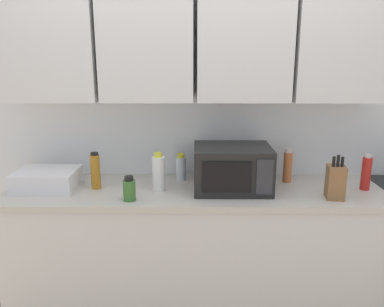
{
  "coord_description": "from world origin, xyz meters",
  "views": [
    {
      "loc": [
        -0.01,
        -2.65,
        1.74
      ],
      "look_at": [
        -0.02,
        -0.25,
        1.12
      ],
      "focal_mm": 36.28,
      "sensor_mm": 36.0,
      "label": 1
    }
  ],
  "objects": [
    {
      "name": "counter_run",
      "position": [
        0.0,
        -0.3,
        0.45
      ],
      "size": [
        2.41,
        0.63,
        0.9
      ],
      "color": "silver",
      "rests_on": "ground_plane"
    },
    {
      "name": "dish_rack",
      "position": [
        -0.95,
        -0.3,
        0.96
      ],
      "size": [
        0.38,
        0.3,
        0.12
      ],
      "primitive_type": "cube",
      "color": "silver",
      "rests_on": "counter_run"
    },
    {
      "name": "bottle_white_jar",
      "position": [
        -0.23,
        -0.33,
        1.01
      ],
      "size": [
        0.08,
        0.08,
        0.25
      ],
      "color": "white",
      "rests_on": "counter_run"
    },
    {
      "name": "bottle_green_oil",
      "position": [
        -0.39,
        -0.51,
        0.97
      ],
      "size": [
        0.07,
        0.07,
        0.15
      ],
      "color": "#386B2D",
      "rests_on": "counter_run"
    },
    {
      "name": "bottle_clear_tall",
      "position": [
        -0.1,
        -0.12,
        0.99
      ],
      "size": [
        0.07,
        0.07,
        0.19
      ],
      "color": "silver",
      "rests_on": "counter_run"
    },
    {
      "name": "bottle_spice_jar",
      "position": [
        0.62,
        -0.16,
        1.01
      ],
      "size": [
        0.06,
        0.06,
        0.23
      ],
      "color": "#BC6638",
      "rests_on": "counter_run"
    },
    {
      "name": "knife_block",
      "position": [
        0.84,
        -0.46,
        1.0
      ],
      "size": [
        0.12,
        0.13,
        0.27
      ],
      "color": "brown",
      "rests_on": "counter_run"
    },
    {
      "name": "wall_back_with_cabinets",
      "position": [
        -0.0,
        -0.07,
        1.58
      ],
      "size": [
        3.28,
        0.38,
        2.6
      ],
      "color": "white",
      "rests_on": "ground_plane"
    },
    {
      "name": "bottle_amber_vinegar",
      "position": [
        -0.63,
        -0.3,
        1.02
      ],
      "size": [
        0.06,
        0.06,
        0.24
      ],
      "color": "#AD701E",
      "rests_on": "counter_run"
    },
    {
      "name": "microwave",
      "position": [
        0.23,
        -0.31,
        1.04
      ],
      "size": [
        0.48,
        0.37,
        0.28
      ],
      "color": "black",
      "rests_on": "counter_run"
    },
    {
      "name": "bottle_red_sauce",
      "position": [
        1.08,
        -0.31,
        1.01
      ],
      "size": [
        0.06,
        0.06,
        0.23
      ],
      "color": "red",
      "rests_on": "counter_run"
    }
  ]
}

